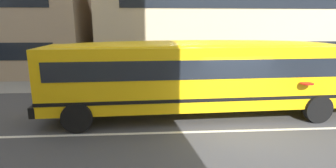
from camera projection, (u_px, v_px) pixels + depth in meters
ground_plane at (239, 131)px, 8.98m from camera, size 400.00×400.00×0.00m
sidewalk_far at (200, 84)px, 15.98m from camera, size 120.00×3.00×0.01m
lane_centreline at (239, 131)px, 8.98m from camera, size 110.00×0.16×0.01m
school_bus at (203, 72)px, 10.21m from camera, size 13.44×3.26×2.98m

